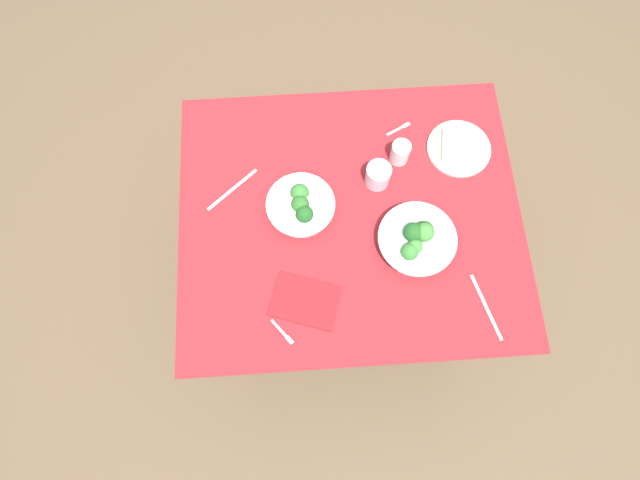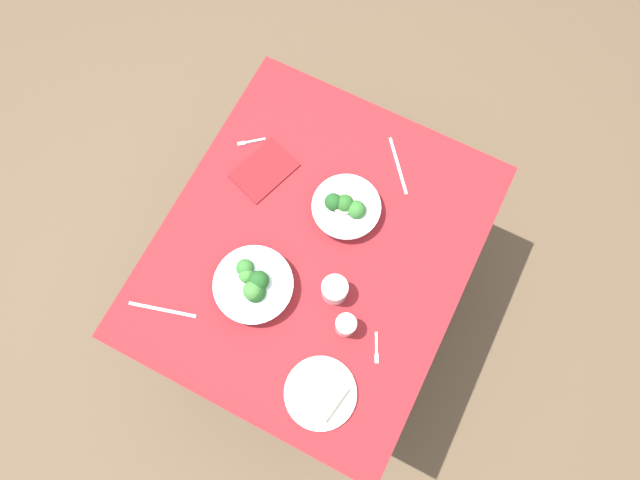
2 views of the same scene
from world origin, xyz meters
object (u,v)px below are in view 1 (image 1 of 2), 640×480
object	(u,v)px
broccoli_bowl_far	(301,206)
bread_side_plate	(459,148)
broccoli_bowl_near	(417,240)
fork_by_near_bowl	(283,333)
fork_by_far_bowl	(399,129)
water_glass_center	(400,153)
water_glass_side	(378,175)
napkin_folded_upper	(305,301)
table_knife_right	(486,307)
table_knife_left	(232,190)

from	to	relation	value
broccoli_bowl_far	bread_side_plate	xyz separation A→B (m)	(0.56, 0.19, -0.02)
broccoli_bowl_far	broccoli_bowl_near	bearing A→B (deg)	-21.50
broccoli_bowl_near	fork_by_near_bowl	xyz separation A→B (m)	(-0.44, -0.26, -0.04)
fork_by_far_bowl	fork_by_near_bowl	world-z (taller)	same
water_glass_center	water_glass_side	world-z (taller)	water_glass_center
napkin_folded_upper	bread_side_plate	bearing A→B (deg)	41.64
bread_side_plate	napkin_folded_upper	distance (m)	0.75
water_glass_side	fork_by_far_bowl	xyz separation A→B (m)	(0.10, 0.20, -0.04)
broccoli_bowl_far	table_knife_right	bearing A→B (deg)	-33.37
water_glass_side	napkin_folded_upper	xyz separation A→B (m)	(-0.27, -0.40, -0.04)
bread_side_plate	fork_by_far_bowl	size ratio (longest dim) A/B	2.44
table_knife_left	bread_side_plate	bearing A→B (deg)	147.73
water_glass_side	water_glass_center	bearing A→B (deg)	43.61
fork_by_near_bowl	napkin_folded_upper	distance (m)	0.12
broccoli_bowl_near	water_glass_side	size ratio (longest dim) A/B	3.01
table_knife_right	water_glass_center	bearing A→B (deg)	5.97
table_knife_right	napkin_folded_upper	size ratio (longest dim) A/B	1.07
bread_side_plate	fork_by_near_bowl	size ratio (longest dim) A/B	2.68
fork_by_far_bowl	broccoli_bowl_near	bearing A→B (deg)	-116.33
water_glass_center	water_glass_side	bearing A→B (deg)	-136.39
table_knife_left	fork_by_near_bowl	bearing A→B (deg)	67.26
bread_side_plate	water_glass_center	bearing A→B (deg)	-174.19
fork_by_far_bowl	bread_side_plate	bearing A→B (deg)	-52.26
broccoli_bowl_far	water_glass_side	world-z (taller)	broccoli_bowl_far
water_glass_center	fork_by_near_bowl	world-z (taller)	water_glass_center
broccoli_bowl_near	fork_by_near_bowl	world-z (taller)	broccoli_bowl_near
water_glass_center	fork_by_far_bowl	bearing A→B (deg)	81.40
broccoli_bowl_far	fork_by_near_bowl	size ratio (longest dim) A/B	2.75
bread_side_plate	table_knife_right	size ratio (longest dim) A/B	1.01
bread_side_plate	water_glass_center	distance (m)	0.21
broccoli_bowl_near	table_knife_right	xyz separation A→B (m)	(0.19, -0.22, -0.04)
water_glass_center	fork_by_far_bowl	distance (m)	0.12
water_glass_side	table_knife_right	bearing A→B (deg)	-57.10
broccoli_bowl_far	napkin_folded_upper	world-z (taller)	broccoli_bowl_far
table_knife_left	table_knife_right	bearing A→B (deg)	110.21
fork_by_near_bowl	fork_by_far_bowl	bearing A→B (deg)	108.16
bread_side_plate	fork_by_near_bowl	distance (m)	0.87
bread_side_plate	water_glass_center	world-z (taller)	water_glass_center
napkin_folded_upper	water_glass_center	bearing A→B (deg)	53.79
table_knife_left	broccoli_bowl_near	bearing A→B (deg)	118.95
fork_by_near_bowl	table_knife_right	world-z (taller)	same
broccoli_bowl_near	napkin_folded_upper	distance (m)	0.40
broccoli_bowl_near	water_glass_center	distance (m)	0.31
broccoli_bowl_near	fork_by_far_bowl	size ratio (longest dim) A/B	2.78
water_glass_center	table_knife_left	world-z (taller)	water_glass_center
water_glass_center	water_glass_side	distance (m)	0.11
broccoli_bowl_far	napkin_folded_upper	size ratio (longest dim) A/B	1.10
fork_by_far_bowl	table_knife_left	world-z (taller)	same
broccoli_bowl_far	bread_side_plate	distance (m)	0.59
water_glass_side	fork_by_far_bowl	size ratio (longest dim) A/B	0.92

